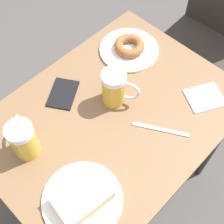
{
  "coord_description": "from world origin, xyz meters",
  "views": [
    {
      "loc": [
        0.39,
        -0.4,
        1.63
      ],
      "look_at": [
        0.0,
        0.0,
        0.75
      ],
      "focal_mm": 50.0,
      "sensor_mm": 36.0,
      "label": 1
    }
  ],
  "objects_px": {
    "plate_with_cake": "(82,198)",
    "plate_with_donut": "(129,48)",
    "chair": "(214,24)",
    "fork": "(160,129)",
    "beer_mug_left": "(115,88)",
    "passport_near_edge": "(63,94)",
    "beer_mug_center": "(23,139)",
    "napkin_folded": "(205,98)"
  },
  "relations": [
    {
      "from": "plate_with_cake",
      "to": "beer_mug_center",
      "type": "height_order",
      "value": "beer_mug_center"
    },
    {
      "from": "beer_mug_center",
      "to": "beer_mug_left",
      "type": "bearing_deg",
      "value": 79.02
    },
    {
      "from": "plate_with_cake",
      "to": "beer_mug_left",
      "type": "distance_m",
      "value": 0.37
    },
    {
      "from": "chair",
      "to": "plate_with_donut",
      "type": "distance_m",
      "value": 0.61
    },
    {
      "from": "plate_with_donut",
      "to": "passport_near_edge",
      "type": "height_order",
      "value": "plate_with_donut"
    },
    {
      "from": "plate_with_donut",
      "to": "beer_mug_center",
      "type": "height_order",
      "value": "beer_mug_center"
    },
    {
      "from": "napkin_folded",
      "to": "passport_near_edge",
      "type": "xyz_separation_m",
      "value": [
        -0.37,
        -0.34,
        0.0
      ]
    },
    {
      "from": "plate_with_cake",
      "to": "plate_with_donut",
      "type": "distance_m",
      "value": 0.61
    },
    {
      "from": "chair",
      "to": "passport_near_edge",
      "type": "distance_m",
      "value": 0.91
    },
    {
      "from": "chair",
      "to": "plate_with_donut",
      "type": "height_order",
      "value": "chair"
    },
    {
      "from": "beer_mug_left",
      "to": "beer_mug_center",
      "type": "height_order",
      "value": "same"
    },
    {
      "from": "plate_with_cake",
      "to": "chair",
      "type": "bearing_deg",
      "value": 102.08
    },
    {
      "from": "chair",
      "to": "fork",
      "type": "height_order",
      "value": "chair"
    },
    {
      "from": "chair",
      "to": "beer_mug_left",
      "type": "distance_m",
      "value": 0.82
    },
    {
      "from": "napkin_folded",
      "to": "chair",
      "type": "bearing_deg",
      "value": 116.64
    },
    {
      "from": "fork",
      "to": "beer_mug_left",
      "type": "bearing_deg",
      "value": -174.43
    },
    {
      "from": "plate_with_cake",
      "to": "passport_near_edge",
      "type": "height_order",
      "value": "plate_with_cake"
    },
    {
      "from": "chair",
      "to": "plate_with_donut",
      "type": "xyz_separation_m",
      "value": [
        -0.07,
        -0.57,
        0.2
      ]
    },
    {
      "from": "plate_with_donut",
      "to": "passport_near_edge",
      "type": "xyz_separation_m",
      "value": [
        -0.03,
        -0.32,
        -0.01
      ]
    },
    {
      "from": "plate_with_cake",
      "to": "passport_near_edge",
      "type": "relative_size",
      "value": 1.53
    },
    {
      "from": "fork",
      "to": "plate_with_donut",
      "type": "bearing_deg",
      "value": 149.09
    },
    {
      "from": "chair",
      "to": "plate_with_donut",
      "type": "bearing_deg",
      "value": -99.13
    },
    {
      "from": "fork",
      "to": "beer_mug_center",
      "type": "bearing_deg",
      "value": -126.36
    },
    {
      "from": "plate_with_cake",
      "to": "beer_mug_left",
      "type": "xyz_separation_m",
      "value": [
        -0.18,
        0.32,
        0.05
      ]
    },
    {
      "from": "plate_with_cake",
      "to": "passport_near_edge",
      "type": "xyz_separation_m",
      "value": [
        -0.33,
        0.21,
        -0.02
      ]
    },
    {
      "from": "beer_mug_left",
      "to": "napkin_folded",
      "type": "bearing_deg",
      "value": 45.58
    },
    {
      "from": "plate_with_cake",
      "to": "napkin_folded",
      "type": "bearing_deg",
      "value": 85.69
    },
    {
      "from": "beer_mug_left",
      "to": "napkin_folded",
      "type": "height_order",
      "value": "beer_mug_left"
    },
    {
      "from": "plate_with_cake",
      "to": "beer_mug_center",
      "type": "xyz_separation_m",
      "value": [
        -0.24,
        -0.01,
        0.05
      ]
    },
    {
      "from": "beer_mug_left",
      "to": "beer_mug_center",
      "type": "bearing_deg",
      "value": -100.98
    },
    {
      "from": "beer_mug_center",
      "to": "fork",
      "type": "xyz_separation_m",
      "value": [
        0.26,
        0.35,
        -0.07
      ]
    },
    {
      "from": "plate_with_cake",
      "to": "plate_with_donut",
      "type": "relative_size",
      "value": 1.02
    },
    {
      "from": "beer_mug_left",
      "to": "napkin_folded",
      "type": "relative_size",
      "value": 0.86
    },
    {
      "from": "beer_mug_center",
      "to": "napkin_folded",
      "type": "height_order",
      "value": "beer_mug_center"
    },
    {
      "from": "passport_near_edge",
      "to": "plate_with_cake",
      "type": "bearing_deg",
      "value": -32.56
    },
    {
      "from": "plate_with_cake",
      "to": "fork",
      "type": "relative_size",
      "value": 1.38
    },
    {
      "from": "beer_mug_left",
      "to": "passport_near_edge",
      "type": "distance_m",
      "value": 0.2
    },
    {
      "from": "chair",
      "to": "beer_mug_left",
      "type": "xyz_separation_m",
      "value": [
        0.05,
        -0.78,
        0.26
      ]
    },
    {
      "from": "beer_mug_left",
      "to": "fork",
      "type": "xyz_separation_m",
      "value": [
        0.19,
        0.02,
        -0.07
      ]
    },
    {
      "from": "napkin_folded",
      "to": "passport_near_edge",
      "type": "height_order",
      "value": "passport_near_edge"
    },
    {
      "from": "beer_mug_left",
      "to": "plate_with_cake",
      "type": "bearing_deg",
      "value": -60.56
    },
    {
      "from": "chair",
      "to": "beer_mug_left",
      "type": "bearing_deg",
      "value": -88.42
    }
  ]
}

